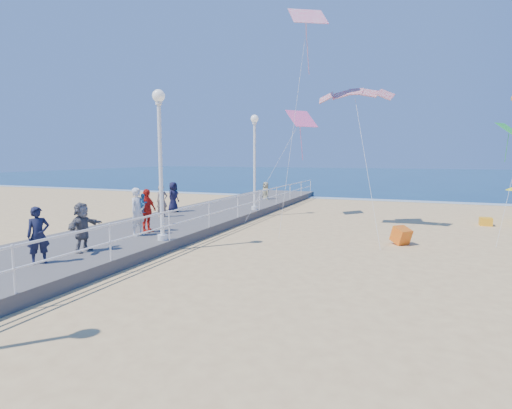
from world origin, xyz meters
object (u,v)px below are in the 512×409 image
at_px(lamp_post_far, 255,152).
at_px(toddler_held, 143,204).
at_px(spectator_5, 82,227).
at_px(beach_chair_left, 486,222).
at_px(beach_walker_c, 266,193).
at_px(spectator_3, 146,211).
at_px(box_kite, 401,237).
at_px(spectator_6, 162,201).
at_px(spectator_4, 173,197).
at_px(spectator_0, 38,235).
at_px(woman_holding_toddler, 138,212).
at_px(lamp_post_mid, 160,149).

xyz_separation_m(lamp_post_far, toddler_held, (-1.18, -8.49, -2.04)).
relative_size(spectator_5, beach_chair_left, 2.87).
bearing_deg(beach_walker_c, spectator_3, -45.93).
relative_size(lamp_post_far, box_kite, 8.87).
distance_m(spectator_6, beach_walker_c, 10.05).
bearing_deg(spectator_4, spectator_3, -157.04).
height_order(spectator_5, spectator_6, spectator_6).
bearing_deg(spectator_0, woman_holding_toddler, 30.69).
distance_m(spectator_0, spectator_6, 8.91).
height_order(spectator_3, beach_chair_left, spectator_3).
bearing_deg(spectator_3, box_kite, -65.47).
relative_size(spectator_0, spectator_5, 1.03).
distance_m(spectator_0, beach_chair_left, 19.55).
xyz_separation_m(spectator_0, spectator_5, (0.04, 1.56, -0.02)).
relative_size(woman_holding_toddler, toddler_held, 2.44).
relative_size(lamp_post_mid, spectator_3, 3.06).
distance_m(spectator_3, beach_walker_c, 13.54).
bearing_deg(lamp_post_mid, spectator_3, 144.13).
bearing_deg(woman_holding_toddler, spectator_3, 18.03).
height_order(toddler_held, box_kite, toddler_held).
xyz_separation_m(woman_holding_toddler, spectator_3, (-0.14, 0.70, -0.05)).
bearing_deg(lamp_post_far, spectator_6, -127.53).
bearing_deg(toddler_held, beach_walker_c, 7.84).
height_order(spectator_4, beach_chair_left, spectator_4).
xyz_separation_m(beach_walker_c, box_kite, (9.38, -10.32, -0.52)).
bearing_deg(spectator_4, lamp_post_far, -56.95).
height_order(spectator_5, beach_chair_left, spectator_5).
relative_size(lamp_post_far, spectator_5, 3.36).
bearing_deg(spectator_5, spectator_6, 9.70).
relative_size(lamp_post_mid, beach_walker_c, 3.26).
distance_m(toddler_held, spectator_3, 0.72).
distance_m(woman_holding_toddler, spectator_4, 6.64).
height_order(lamp_post_far, spectator_3, lamp_post_far).
bearing_deg(spectator_4, spectator_6, -164.14).
bearing_deg(spectator_4, woman_holding_toddler, -158.34).
bearing_deg(spectator_0, spectator_4, 44.07).
distance_m(spectator_6, beach_chair_left, 16.16).
bearing_deg(spectator_5, lamp_post_far, -12.25).
distance_m(spectator_4, spectator_5, 9.28).
bearing_deg(spectator_6, spectator_3, -119.04).
height_order(spectator_0, beach_chair_left, spectator_0).
bearing_deg(lamp_post_far, toddler_held, -97.93).
bearing_deg(spectator_5, box_kite, -60.04).
bearing_deg(spectator_6, spectator_5, -129.95).
distance_m(woman_holding_toddler, spectator_0, 4.33).
bearing_deg(lamp_post_far, beach_walker_c, 103.75).
bearing_deg(toddler_held, spectator_4, 30.56).
xyz_separation_m(woman_holding_toddler, spectator_0, (-0.02, -4.33, -0.11)).
relative_size(lamp_post_mid, spectator_0, 3.28).
xyz_separation_m(spectator_0, spectator_4, (-2.44, 10.50, 0.01)).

